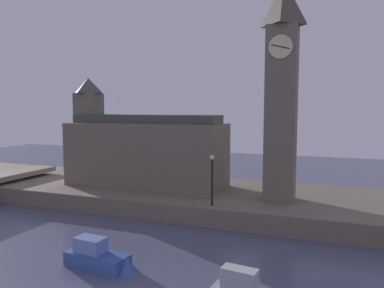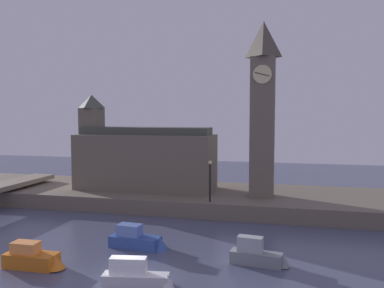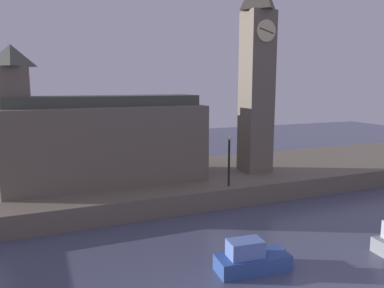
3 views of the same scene
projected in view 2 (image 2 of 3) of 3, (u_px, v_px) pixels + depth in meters
name	position (u px, v px, depth m)	size (l,w,h in m)	color
ground_plane	(128.00, 280.00, 22.99)	(120.00, 120.00, 0.00)	#474C66
far_embankment	(201.00, 198.00, 42.32)	(70.00, 12.00, 1.50)	#6B6051
clock_tower	(263.00, 107.00, 38.64)	(2.55, 2.58, 17.10)	#6B6051
parliament_hall	(141.00, 158.00, 43.38)	(15.07, 5.36, 10.34)	#6B6051
streetlamp	(210.00, 176.00, 36.68)	(0.36, 0.36, 3.86)	black
boat_tour_blue	(139.00, 240.00, 28.58)	(4.43, 1.80, 1.66)	#2D4C93
boat_ferry_white	(139.00, 276.00, 22.10)	(4.28, 1.56, 1.69)	silver
boat_cruiser_grey	(259.00, 255.00, 25.28)	(3.87, 1.45, 1.80)	gray
boat_patrol_orange	(35.00, 258.00, 24.82)	(3.96, 1.45, 1.59)	orange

